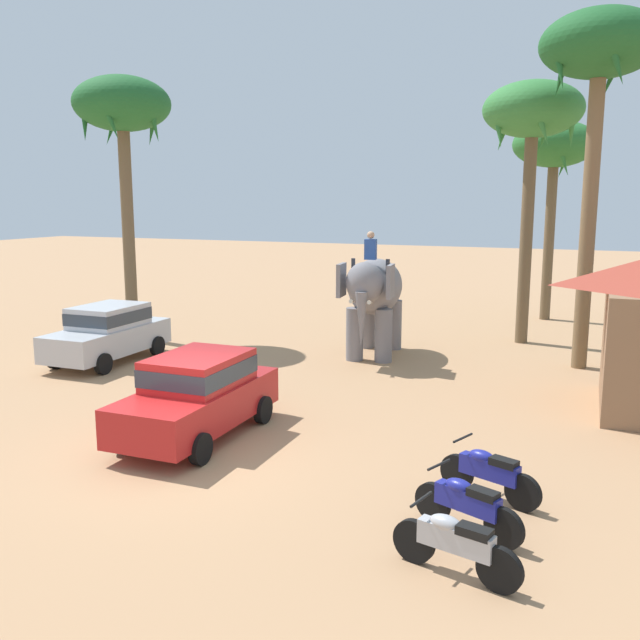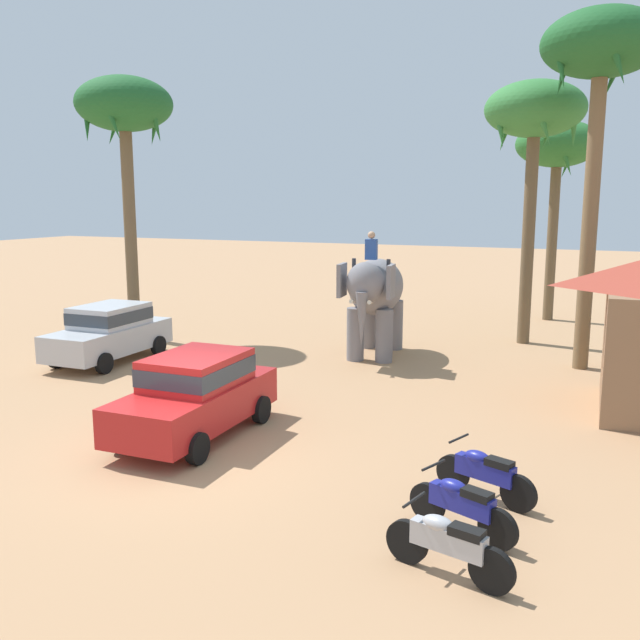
# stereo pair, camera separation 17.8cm
# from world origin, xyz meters

# --- Properties ---
(ground_plane) EXTENTS (120.00, 120.00, 0.00)m
(ground_plane) POSITION_xyz_m (0.00, 0.00, 0.00)
(ground_plane) COLOR tan
(car_sedan_foreground) EXTENTS (1.94, 4.13, 1.70)m
(car_sedan_foreground) POSITION_xyz_m (-0.38, 1.10, 0.93)
(car_sedan_foreground) COLOR red
(car_sedan_foreground) RESTS_ON ground
(car_parked_far_side) EXTENTS (1.96, 4.14, 1.70)m
(car_parked_far_side) POSITION_xyz_m (-6.49, 5.62, 0.93)
(car_parked_far_side) COLOR #B7BABF
(car_parked_far_side) RESTS_ON ground
(elephant_with_mahout) EXTENTS (2.04, 3.97, 3.88)m
(elephant_with_mahout) POSITION_xyz_m (0.56, 9.44, 1.99)
(elephant_with_mahout) COLOR slate
(elephant_with_mahout) RESTS_ON ground
(motorcycle_nearest_camera) EXTENTS (1.77, 0.66, 0.94)m
(motorcycle_nearest_camera) POSITION_xyz_m (5.59, -2.12, 0.46)
(motorcycle_nearest_camera) COLOR black
(motorcycle_nearest_camera) RESTS_ON ground
(motorcycle_second_in_row) EXTENTS (1.71, 0.83, 0.94)m
(motorcycle_second_in_row) POSITION_xyz_m (5.50, -0.92, 0.46)
(motorcycle_second_in_row) COLOR black
(motorcycle_second_in_row) RESTS_ON ground
(motorcycle_mid_row) EXTENTS (1.72, 0.81, 0.94)m
(motorcycle_mid_row) POSITION_xyz_m (5.60, 0.38, 0.46)
(motorcycle_mid_row) COLOR black
(motorcycle_mid_row) RESTS_ON ground
(palm_tree_behind_elephant) EXTENTS (3.20, 3.20, 9.81)m
(palm_tree_behind_elephant) POSITION_xyz_m (6.52, 10.38, 8.54)
(palm_tree_behind_elephant) COLOR brown
(palm_tree_behind_elephant) RESTS_ON ground
(palm_tree_near_hut) EXTENTS (3.20, 3.20, 7.82)m
(palm_tree_near_hut) POSITION_xyz_m (4.84, 18.45, 6.71)
(palm_tree_near_hut) COLOR brown
(palm_tree_near_hut) RESTS_ON ground
(palm_tree_left_of_road) EXTENTS (3.20, 3.20, 8.56)m
(palm_tree_left_of_road) POSITION_xyz_m (4.54, 13.36, 7.39)
(palm_tree_left_of_road) COLOR brown
(palm_tree_left_of_road) RESTS_ON ground
(palm_tree_far_back) EXTENTS (3.20, 3.20, 8.82)m
(palm_tree_far_back) POSITION_xyz_m (-8.05, 8.71, 7.64)
(palm_tree_far_back) COLOR brown
(palm_tree_far_back) RESTS_ON ground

